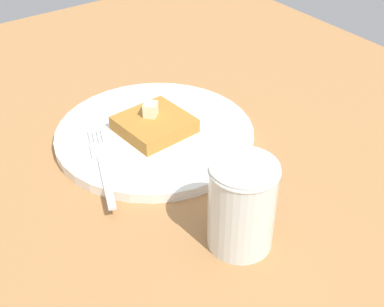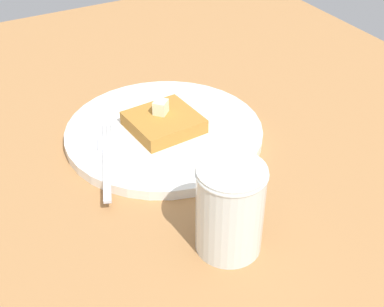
{
  "view_description": "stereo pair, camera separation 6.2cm",
  "coord_description": "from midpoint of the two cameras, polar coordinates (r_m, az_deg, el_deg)",
  "views": [
    {
      "loc": [
        -26.39,
        -49.06,
        42.61
      ],
      "look_at": [
        2.75,
        -8.65,
        6.41
      ],
      "focal_mm": 50.0,
      "sensor_mm": 36.0,
      "label": 1
    },
    {
      "loc": [
        -21.19,
        -52.35,
        42.61
      ],
      "look_at": [
        2.75,
        -8.65,
        6.41
      ],
      "focal_mm": 50.0,
      "sensor_mm": 36.0,
      "label": 2
    }
  ],
  "objects": [
    {
      "name": "toast_slice_center",
      "position": [
        0.71,
        -6.52,
        3.01
      ],
      "size": [
        9.38,
        9.09,
        1.92
      ],
      "primitive_type": "cube",
      "rotation": [
        0.0,
        0.0,
        0.08
      ],
      "color": "#AF742D",
      "rests_on": "plate"
    },
    {
      "name": "fork",
      "position": [
        0.67,
        -12.21,
        -0.9
      ],
      "size": [
        6.99,
        15.48,
        0.36
      ],
      "color": "silver",
      "rests_on": "plate"
    },
    {
      "name": "butter_pat_primary",
      "position": [
        0.71,
        -6.95,
        4.61
      ],
      "size": [
        2.48,
        2.46,
        1.84
      ],
      "primitive_type": "cube",
      "rotation": [
        0.0,
        0.0,
        0.74
      ],
      "color": "#F0F1C7",
      "rests_on": "toast_slice_center"
    },
    {
      "name": "syrup_jar",
      "position": [
        0.54,
        2.05,
        -6.12
      ],
      "size": [
        7.1,
        7.1,
        10.0
      ],
      "color": "#552C09",
      "rests_on": "table_surface"
    },
    {
      "name": "plate",
      "position": [
        0.72,
        -6.44,
        1.99
      ],
      "size": [
        26.49,
        26.49,
        1.33
      ],
      "color": "white",
      "rests_on": "table_surface"
    },
    {
      "name": "table_surface",
      "position": [
        0.7,
        -8.54,
        -1.11
      ],
      "size": [
        106.57,
        106.57,
        1.91
      ],
      "primitive_type": "cube",
      "color": "#A77343",
      "rests_on": "ground"
    }
  ]
}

